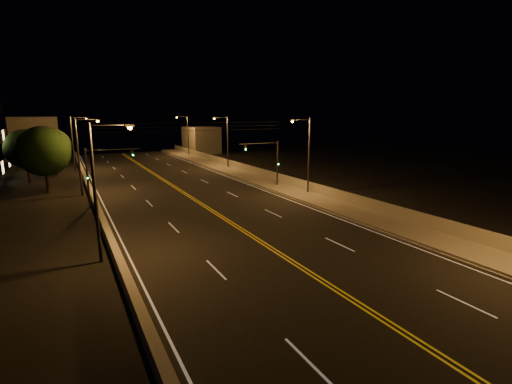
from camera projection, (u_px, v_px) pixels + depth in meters
name	position (u px, v px, depth m)	size (l,w,h in m)	color
ground	(428.00, 348.00, 14.11)	(160.00, 160.00, 0.00)	black
road	(224.00, 219.00, 31.45)	(18.00, 120.00, 0.02)	black
sidewalk	(326.00, 203.00, 36.30)	(3.60, 120.00, 0.30)	gray
curb	(310.00, 206.00, 35.47)	(0.14, 120.00, 0.15)	gray
parapet_wall	(340.00, 195.00, 36.91)	(0.30, 120.00, 1.00)	gray
jersey_barrier	(106.00, 230.00, 27.12)	(0.45, 120.00, 0.81)	gray
distant_building_right	(201.00, 140.00, 84.15)	(6.00, 10.00, 5.77)	gray
distant_building_left	(36.00, 138.00, 71.09)	(8.00, 8.00, 8.12)	gray
parapet_rail	(340.00, 190.00, 36.80)	(0.06, 0.06, 120.00)	black
lane_markings	(225.00, 219.00, 31.38)	(17.32, 116.00, 0.00)	silver
streetlight_1	(307.00, 151.00, 39.54)	(2.55, 0.28, 8.28)	#2D2D33
streetlight_2	(226.00, 139.00, 58.65)	(2.55, 0.28, 8.28)	#2D2D33
streetlight_3	(186.00, 133.00, 76.79)	(2.55, 0.28, 8.28)	#2D2D33
streetlight_4	(100.00, 182.00, 21.49)	(2.55, 0.28, 8.28)	#2D2D33
streetlight_5	(81.00, 151.00, 39.46)	(2.55, 0.28, 8.28)	#2D2D33
streetlight_6	(74.00, 140.00, 56.17)	(2.55, 0.28, 8.28)	#2D2D33
traffic_signal_right	(270.00, 158.00, 43.63)	(5.11, 0.31, 5.57)	#2D2D33
traffic_signal_left	(99.00, 169.00, 35.18)	(5.11, 0.31, 5.57)	#2D2D33
overhead_wires	(187.00, 127.00, 38.14)	(22.00, 0.03, 0.83)	black
tree_0	(44.00, 151.00, 40.54)	(5.48, 5.48, 7.43)	black
tree_1	(26.00, 149.00, 46.82)	(5.03, 5.03, 6.82)	black
tree_2	(53.00, 145.00, 53.75)	(4.90, 4.90, 6.64)	black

